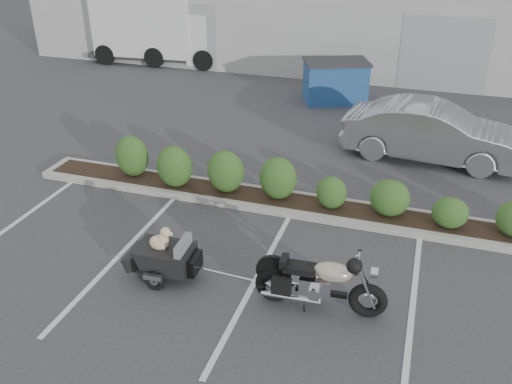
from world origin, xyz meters
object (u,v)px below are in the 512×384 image
(sedan, at_px, (432,132))
(delivery_truck, at_px, (165,28))
(pet_trailer, at_px, (164,256))
(motorcycle, at_px, (320,284))
(dumpster, at_px, (335,81))

(sedan, relative_size, delivery_truck, 0.69)
(pet_trailer, bearing_deg, delivery_truck, 113.12)
(motorcycle, relative_size, dumpster, 0.88)
(pet_trailer, distance_m, sedan, 7.99)
(motorcycle, height_order, dumpster, dumpster)
(pet_trailer, bearing_deg, dumpster, 81.61)
(sedan, height_order, delivery_truck, delivery_truck)
(sedan, bearing_deg, motorcycle, 172.32)
(motorcycle, height_order, delivery_truck, delivery_truck)
(sedan, height_order, dumpster, sedan)
(motorcycle, distance_m, pet_trailer, 2.78)
(sedan, bearing_deg, delivery_truck, 62.05)
(delivery_truck, bearing_deg, dumpster, -26.79)
(sedan, xyz_separation_m, delivery_truck, (-11.00, 7.02, 0.66))
(sedan, distance_m, delivery_truck, 13.07)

